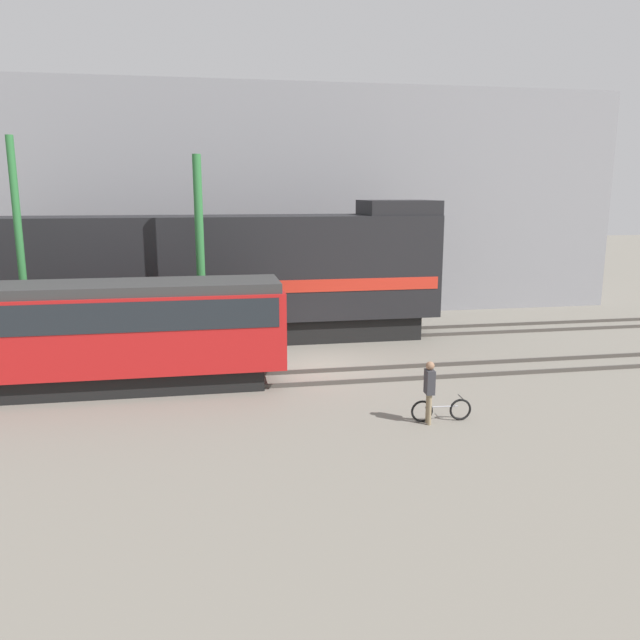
{
  "coord_description": "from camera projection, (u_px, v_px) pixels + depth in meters",
  "views": [
    {
      "loc": [
        -3.69,
        -21.26,
        6.14
      ],
      "look_at": [
        0.03,
        -0.56,
        1.8
      ],
      "focal_mm": 35.0,
      "sensor_mm": 36.0,
      "label": 1
    }
  ],
  "objects": [
    {
      "name": "freight_locomotive",
      "position": [
        218.0,
        277.0,
        25.53
      ],
      "size": [
        18.49,
        3.04,
        5.79
      ],
      "color": "black",
      "rests_on": "ground"
    },
    {
      "name": "streetcar",
      "position": [
        96.0,
        330.0,
        19.23
      ],
      "size": [
        11.57,
        2.54,
        3.41
      ],
      "color": "black",
      "rests_on": "ground"
    },
    {
      "name": "building_backdrop",
      "position": [
        277.0,
        202.0,
        33.09
      ],
      "size": [
        35.1,
        6.0,
        11.24
      ],
      "color": "gray",
      "rests_on": "ground"
    },
    {
      "name": "utility_pole_right",
      "position": [
        200.0,
        261.0,
        22.32
      ],
      "size": [
        0.3,
        0.3,
        7.42
      ],
      "color": "#2D7238",
      "rests_on": "ground"
    },
    {
      "name": "track_far",
      "position": [
        299.0,
        336.0,
        26.64
      ],
      "size": [
        60.0,
        1.51,
        0.14
      ],
      "color": "#47423D",
      "rests_on": "ground"
    },
    {
      "name": "ground_plane",
      "position": [
        317.0,
        366.0,
        22.37
      ],
      "size": [
        120.0,
        120.0,
        0.0
      ],
      "primitive_type": "plane",
      "color": "slate"
    },
    {
      "name": "person",
      "position": [
        429.0,
        386.0,
        16.6
      ],
      "size": [
        0.24,
        0.37,
        1.74
      ],
      "color": "#8C7A5B",
      "rests_on": "ground"
    },
    {
      "name": "track_near",
      "position": [
        324.0,
        377.0,
        20.86
      ],
      "size": [
        60.0,
        1.5,
        0.14
      ],
      "color": "#47423D",
      "rests_on": "ground"
    },
    {
      "name": "bicycle",
      "position": [
        441.0,
        410.0,
        16.94
      ],
      "size": [
        1.69,
        0.44,
        0.67
      ],
      "color": "black",
      "rests_on": "ground"
    },
    {
      "name": "utility_pole_center",
      "position": [
        21.0,
        256.0,
        21.23
      ],
      "size": [
        0.26,
        0.26,
        7.97
      ],
      "color": "#2D7238",
      "rests_on": "ground"
    }
  ]
}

